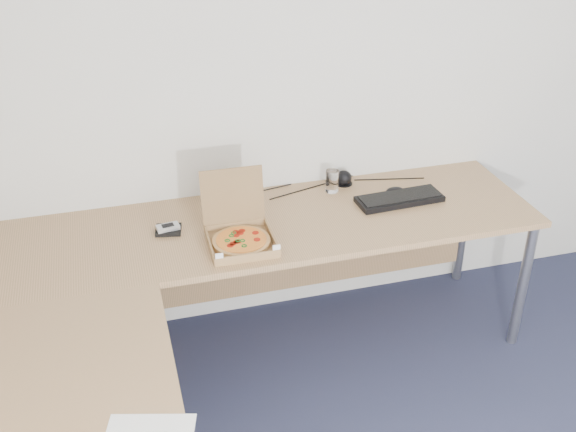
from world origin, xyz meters
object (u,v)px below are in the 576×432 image
object	(u,v)px
drinking_glass	(332,181)
keyboard	(399,199)
pizza_box	(240,237)
wallet	(168,230)
desk	(219,291)

from	to	relation	value
drinking_glass	keyboard	size ratio (longest dim) A/B	0.27
pizza_box	keyboard	distance (m)	0.84
drinking_glass	keyboard	world-z (taller)	drinking_glass
pizza_box	wallet	bearing A→B (deg)	148.85
desk	pizza_box	size ratio (longest dim) A/B	7.63
pizza_box	drinking_glass	size ratio (longest dim) A/B	2.91
pizza_box	keyboard	xyz separation A→B (m)	(0.82, 0.17, -0.02)
desk	drinking_glass	bearing A→B (deg)	42.79
keyboard	wallet	size ratio (longest dim) A/B	3.73
pizza_box	drinking_glass	world-z (taller)	pizza_box
wallet	keyboard	bearing A→B (deg)	10.25
keyboard	wallet	bearing A→B (deg)	176.35
desk	drinking_glass	world-z (taller)	drinking_glass
pizza_box	keyboard	world-z (taller)	pizza_box
keyboard	wallet	distance (m)	1.12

